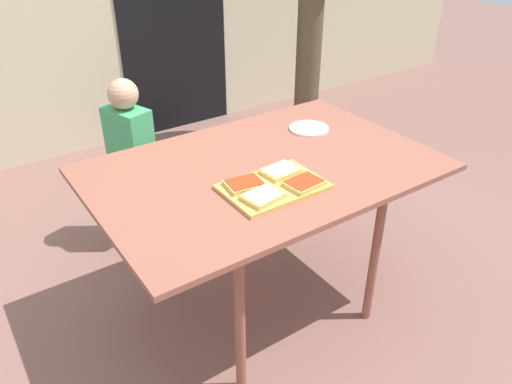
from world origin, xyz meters
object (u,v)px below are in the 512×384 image
object	(u,v)px
pizza_slice_far_right	(281,171)
dining_table	(264,178)
pizza_slice_near_right	(304,183)
cutting_board	(273,187)
pizza_slice_near_left	(263,196)
child_left	(132,156)
pizza_slice_far_left	(244,184)
plate_white_right	(309,128)

from	to	relation	value
pizza_slice_far_right	dining_table	bearing A→B (deg)	91.95
pizza_slice_near_right	dining_table	bearing A→B (deg)	93.88
cutting_board	pizza_slice_near_left	bearing A→B (deg)	-147.15
child_left	pizza_slice_far_right	bearing A→B (deg)	-74.12
pizza_slice_far_right	pizza_slice_far_left	bearing A→B (deg)	-178.05
pizza_slice_far_left	plate_white_right	size ratio (longest dim) A/B	0.81
dining_table	pizza_slice_near_right	bearing A→B (deg)	-86.12
child_left	pizza_slice_far_left	bearing A→B (deg)	-84.46
pizza_slice_far_left	pizza_slice_near_left	size ratio (longest dim) A/B	0.99
pizza_slice_near_left	child_left	xyz separation A→B (m)	(-0.10, 1.05, -0.25)
dining_table	pizza_slice_near_left	xyz separation A→B (m)	(-0.17, -0.23, 0.09)
cutting_board	pizza_slice_far_right	world-z (taller)	pizza_slice_far_right
dining_table	pizza_slice_far_left	bearing A→B (deg)	-145.56
dining_table	child_left	xyz separation A→B (m)	(-0.26, 0.83, -0.16)
cutting_board	pizza_slice_far_right	xyz separation A→B (m)	(0.08, 0.06, 0.02)
pizza_slice_near_left	pizza_slice_far_right	xyz separation A→B (m)	(0.17, 0.12, 0.00)
pizza_slice_near_left	pizza_slice_near_right	size ratio (longest dim) A/B	1.03
cutting_board	pizza_slice_far_left	bearing A→B (deg)	150.09
cutting_board	pizza_slice_near_right	xyz separation A→B (m)	(0.09, -0.07, 0.02)
pizza_slice_far_right	pizza_slice_near_right	xyz separation A→B (m)	(0.01, -0.13, 0.00)
pizza_slice_near_left	dining_table	bearing A→B (deg)	54.06
dining_table	pizza_slice_far_right	distance (m)	0.14
cutting_board	child_left	distance (m)	1.04
pizza_slice_far_left	pizza_slice_near_left	bearing A→B (deg)	-87.11
cutting_board	child_left	bearing A→B (deg)	100.54
cutting_board	pizza_slice_far_left	world-z (taller)	pizza_slice_far_left
dining_table	plate_white_right	size ratio (longest dim) A/B	7.45
pizza_slice_near_right	child_left	world-z (taller)	child_left
pizza_slice_near_right	plate_white_right	bearing A→B (deg)	48.37
dining_table	cutting_board	distance (m)	0.20
dining_table	pizza_slice_near_right	world-z (taller)	pizza_slice_near_right
dining_table	pizza_slice_far_right	size ratio (longest dim) A/B	9.55
cutting_board	pizza_slice_near_right	world-z (taller)	pizza_slice_near_right
dining_table	plate_white_right	distance (m)	0.43
cutting_board	child_left	size ratio (longest dim) A/B	0.40
plate_white_right	pizza_slice_far_left	bearing A→B (deg)	-151.98
cutting_board	pizza_slice_far_right	bearing A→B (deg)	36.50
pizza_slice_near_right	pizza_slice_far_right	bearing A→B (deg)	95.57
pizza_slice_near_left	pizza_slice_far_right	world-z (taller)	same
plate_white_right	pizza_slice_far_right	bearing A→B (deg)	-142.79
child_left	pizza_slice_near_right	bearing A→B (deg)	-75.31
dining_table	pizza_slice_near_left	bearing A→B (deg)	-125.94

